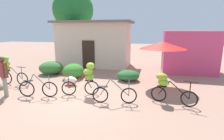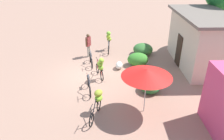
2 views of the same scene
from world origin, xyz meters
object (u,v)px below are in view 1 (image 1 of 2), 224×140
tree_behind_building (73,10)px  bicycle_leftmost (8,68)px  market_umbrella (163,45)px  person_vendor (3,72)px  bicycle_rightmost (166,85)px  building_low (94,43)px  bicycle_near_pile (38,88)px  shop_pink (188,51)px  bicycle_center_loaded (87,76)px  produce_sack (71,81)px  bicycle_by_shop (115,94)px

tree_behind_building → bicycle_leftmost: tree_behind_building is taller
market_umbrella → person_vendor: size_ratio=1.31×
bicycle_rightmost → building_low: bearing=128.1°
building_low → bicycle_leftmost: (-2.56, -5.81, -0.85)m
bicycle_near_pile → shop_pink: bearing=44.2°
tree_behind_building → bicycle_center_loaded: (4.73, -9.13, -3.66)m
building_low → produce_sack: size_ratio=8.22×
tree_behind_building → market_umbrella: tree_behind_building is taller
bicycle_by_shop → person_vendor: person_vendor is taller
building_low → bicycle_by_shop: size_ratio=3.43×
tree_behind_building → person_vendor: size_ratio=3.77×
market_umbrella → bicycle_rightmost: market_umbrella is taller
shop_pink → person_vendor: (-8.11, -6.81, -0.30)m
shop_pink → bicycle_near_pile: (-6.74, -6.57, -0.96)m
bicycle_by_shop → person_vendor: bearing=-175.7°
produce_sack → building_low: bearing=95.4°
building_low → shop_pink: size_ratio=1.80×
building_low → bicycle_leftmost: bearing=-113.8°
tree_behind_building → bicycle_by_shop: 12.16m
building_low → bicycle_rightmost: bearing=-51.9°
market_umbrella → person_vendor: market_umbrella is taller
bicycle_leftmost → person_vendor: (1.11, -1.44, 0.18)m
bicycle_near_pile → bicycle_rightmost: size_ratio=0.97×
bicycle_near_pile → bicycle_rightmost: bearing=6.8°
bicycle_center_loaded → produce_sack: size_ratio=2.17×
shop_pink → person_vendor: shop_pink is taller
bicycle_rightmost → produce_sack: (-4.51, 1.21, -0.49)m
shop_pink → person_vendor: size_ratio=1.91×
market_umbrella → bicycle_center_loaded: (-3.07, -2.06, -1.19)m
building_low → produce_sack: (0.49, -5.18, -1.48)m
bicycle_near_pile → bicycle_by_shop: 3.20m
tree_behind_building → bicycle_near_pile: 11.01m
shop_pink → produce_sack: bearing=-142.5°
shop_pink → person_vendor: 10.60m
shop_pink → tree_behind_building: (-9.60, 3.23, 3.15)m
bicycle_center_loaded → bicycle_by_shop: (1.33, -0.57, -0.48)m
building_low → person_vendor: size_ratio=3.43×
bicycle_leftmost → person_vendor: bearing=-52.3°
tree_behind_building → person_vendor: 10.72m
person_vendor → building_low: bearing=78.7°
bicycle_near_pile → bicycle_rightmost: bicycle_rightmost is taller
bicycle_leftmost → bicycle_center_loaded: (4.36, -0.53, -0.03)m
bicycle_leftmost → bicycle_rightmost: bicycle_leftmost is taller
bicycle_by_shop → bicycle_rightmost: 1.98m
bicycle_by_shop → person_vendor: (-4.57, -0.34, 0.68)m
building_low → bicycle_rightmost: size_ratio=3.48×
building_low → person_vendor: (-1.44, -7.24, -0.67)m
produce_sack → market_umbrella: bearing=11.8°
bicycle_center_loaded → person_vendor: (-3.25, -0.91, 0.21)m
bicycle_center_loaded → bicycle_by_shop: size_ratio=0.90×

